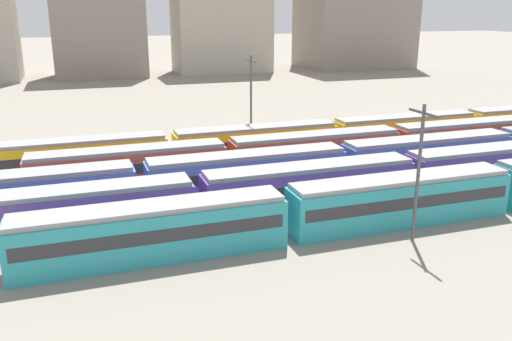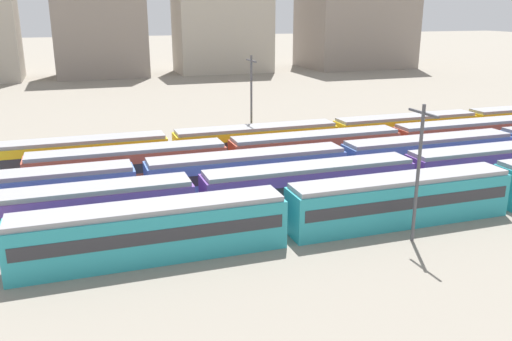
{
  "view_description": "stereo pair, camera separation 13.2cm",
  "coord_description": "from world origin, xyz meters",
  "px_view_note": "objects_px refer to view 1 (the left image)",
  "views": [
    {
      "loc": [
        -2.86,
        -32.93,
        15.88
      ],
      "look_at": [
        11.99,
        10.4,
        2.04
      ],
      "focal_mm": 37.61,
      "sensor_mm": 36.0,
      "label": 1
    },
    {
      "loc": [
        -2.74,
        -32.97,
        15.88
      ],
      "look_at": [
        11.99,
        10.4,
        2.04
      ],
      "focal_mm": 37.61,
      "sensor_mm": 36.0,
      "label": 2
    }
  ],
  "objects_px": {
    "train_track_4": "(470,125)",
    "catenary_pole_0": "(419,167)",
    "train_track_0": "(400,199)",
    "catenary_pole_1": "(251,100)",
    "train_track_1": "(495,165)",
    "train_track_2": "(343,163)"
  },
  "relations": [
    {
      "from": "train_track_4",
      "to": "catenary_pole_1",
      "type": "distance_m",
      "value": 28.37
    },
    {
      "from": "train_track_0",
      "to": "train_track_2",
      "type": "relative_size",
      "value": 0.75
    },
    {
      "from": "train_track_2",
      "to": "catenary_pole_1",
      "type": "height_order",
      "value": "catenary_pole_1"
    },
    {
      "from": "train_track_1",
      "to": "catenary_pole_0",
      "type": "distance_m",
      "value": 17.27
    },
    {
      "from": "train_track_1",
      "to": "catenary_pole_0",
      "type": "xyz_separation_m",
      "value": [
        -14.65,
        -8.42,
        3.56
      ]
    },
    {
      "from": "train_track_1",
      "to": "train_track_4",
      "type": "distance_m",
      "value": 18.61
    },
    {
      "from": "train_track_1",
      "to": "catenary_pole_0",
      "type": "bearing_deg",
      "value": -150.11
    },
    {
      "from": "train_track_4",
      "to": "catenary_pole_1",
      "type": "bearing_deg",
      "value": 173.27
    },
    {
      "from": "train_track_0",
      "to": "train_track_2",
      "type": "distance_m",
      "value": 10.41
    },
    {
      "from": "train_track_1",
      "to": "train_track_4",
      "type": "bearing_deg",
      "value": 56.95
    },
    {
      "from": "train_track_0",
      "to": "catenary_pole_0",
      "type": "height_order",
      "value": "catenary_pole_0"
    },
    {
      "from": "train_track_1",
      "to": "train_track_2",
      "type": "relative_size",
      "value": 1.25
    },
    {
      "from": "train_track_0",
      "to": "catenary_pole_1",
      "type": "xyz_separation_m",
      "value": [
        -4.04,
        24.09,
        4.16
      ]
    },
    {
      "from": "train_track_0",
      "to": "train_track_1",
      "type": "height_order",
      "value": "same"
    },
    {
      "from": "train_track_4",
      "to": "catenary_pole_0",
      "type": "bearing_deg",
      "value": -135.92
    },
    {
      "from": "train_track_2",
      "to": "train_track_0",
      "type": "bearing_deg",
      "value": -93.05
    },
    {
      "from": "train_track_1",
      "to": "train_track_4",
      "type": "xyz_separation_m",
      "value": [
        10.15,
        15.6,
        0.0
      ]
    },
    {
      "from": "train_track_4",
      "to": "train_track_2",
      "type": "bearing_deg",
      "value": -155.92
    },
    {
      "from": "train_track_0",
      "to": "train_track_2",
      "type": "height_order",
      "value": "same"
    },
    {
      "from": "train_track_0",
      "to": "train_track_4",
      "type": "distance_m",
      "value": 31.63
    },
    {
      "from": "train_track_0",
      "to": "train_track_2",
      "type": "bearing_deg",
      "value": 86.95
    },
    {
      "from": "catenary_pole_0",
      "to": "train_track_0",
      "type": "bearing_deg",
      "value": 73.22
    }
  ]
}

